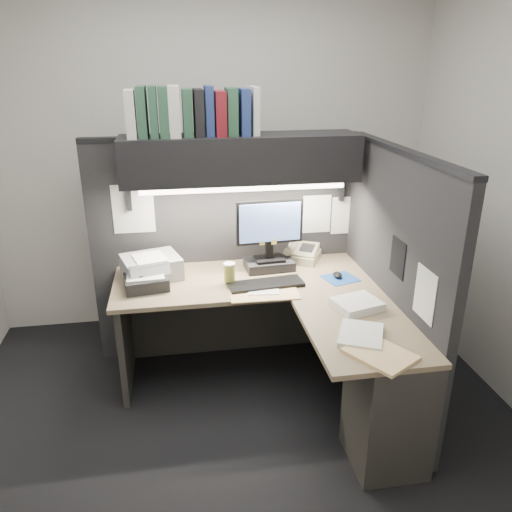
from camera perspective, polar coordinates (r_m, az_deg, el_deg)
name	(u,v)px	position (r m, az deg, el deg)	size (l,w,h in m)	color
floor	(240,423)	(3.26, -1.82, -18.52)	(3.50, 3.50, 0.00)	black
wall_back	(213,161)	(4.06, -4.99, 10.77)	(3.50, 0.04, 2.70)	beige
wall_front	(317,383)	(1.27, 7.04, -14.21)	(3.50, 0.04, 2.70)	beige
partition_back	(226,250)	(3.66, -3.49, 0.71)	(1.90, 0.06, 1.60)	black
partition_right	(390,282)	(3.23, 15.07, -2.94)	(0.06, 1.50, 1.60)	black
desk	(310,355)	(3.07, 6.14, -11.22)	(1.70, 1.53, 0.73)	#7D654F
overhead_shelf	(241,158)	(3.32, -1.75, 11.11)	(1.55, 0.34, 0.30)	black
task_light_tube	(244,189)	(3.22, -1.37, 7.70)	(0.04, 0.04, 1.32)	white
monitor	(269,242)	(3.43, 1.55, 1.58)	(0.46, 0.23, 0.50)	black
keyboard	(266,284)	(3.23, 1.11, -3.25)	(0.49, 0.16, 0.02)	black
mousepad	(340,278)	(3.39, 9.61, -2.54)	(0.21, 0.19, 0.00)	#1A4492
mouse	(338,275)	(3.40, 9.30, -2.14)	(0.06, 0.09, 0.03)	black
telephone	(302,254)	(3.66, 5.24, 0.27)	(0.24, 0.25, 0.10)	#B2AA89
coffee_cup	(229,274)	(3.24, -3.06, -2.11)	(0.07, 0.07, 0.14)	#A99C43
printer	(151,267)	(3.42, -11.88, -1.24)	(0.36, 0.31, 0.14)	#96989B
notebook_stack	(146,282)	(3.27, -12.44, -2.95)	(0.27, 0.22, 0.08)	black
open_folder	(264,291)	(3.15, 0.86, -4.07)	(0.43, 0.28, 0.01)	#E1BA7E
paper_stack_a	(357,304)	(3.01, 11.45, -5.42)	(0.26, 0.22, 0.05)	white
paper_stack_b	(361,335)	(2.71, 11.90, -8.82)	(0.22, 0.28, 0.03)	white
manila_stack	(380,354)	(2.58, 13.99, -10.84)	(0.24, 0.31, 0.02)	#E1BA7E
binder_row	(192,112)	(3.25, -7.35, 16.00)	(0.82, 0.25, 0.30)	silver
pinned_papers	(290,230)	(3.30, 3.91, 3.02)	(1.76, 1.31, 0.51)	white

